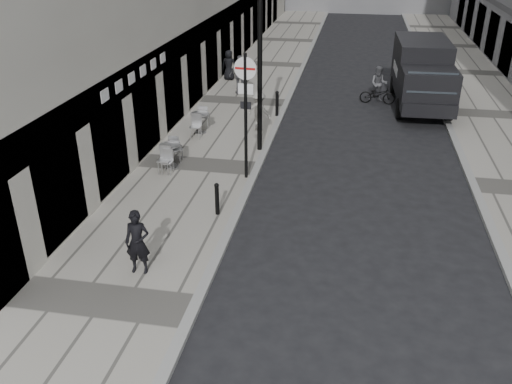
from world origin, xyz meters
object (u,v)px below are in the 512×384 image
walking_man (138,242)px  sign_post (246,101)px  panel_van (422,71)px  cyclist (378,89)px  lamppost (260,47)px

walking_man → sign_post: bearing=70.8°
walking_man → sign_post: sign_post is taller
panel_van → cyclist: bearing=-179.7°
sign_post → cyclist: (4.33, 9.44, -2.00)m
lamppost → panel_van: size_ratio=1.08×
lamppost → cyclist: 8.77m
walking_man → cyclist: cyclist is taller
lamppost → panel_van: bearing=48.5°
cyclist → sign_post: bearing=-110.5°
panel_van → cyclist: panel_van is taller
walking_man → lamppost: (1.41, 8.19, 2.90)m
walking_man → cyclist: size_ratio=0.91×
walking_man → cyclist: bearing=64.0°
sign_post → panel_van: size_ratio=0.65×
walking_man → sign_post: size_ratio=0.40×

